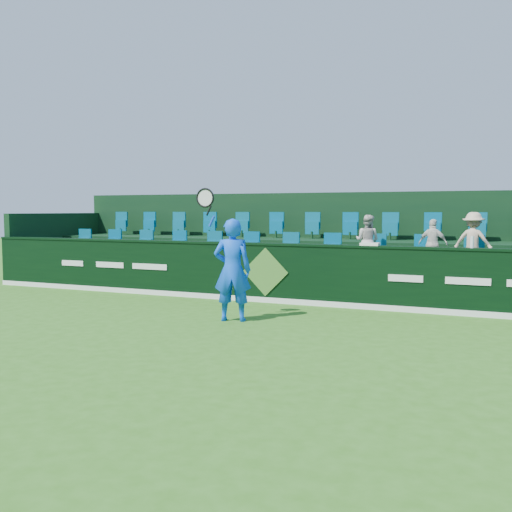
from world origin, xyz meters
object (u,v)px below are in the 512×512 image
at_px(tennis_player, 232,269).
at_px(spectator_left, 367,241).
at_px(spectator_middle, 433,244).
at_px(spectator_right, 473,241).
at_px(towel, 370,244).
at_px(drinks_bottle, 472,242).

xyz_separation_m(tennis_player, spectator_left, (1.81, 3.45, 0.41)).
bearing_deg(spectator_middle, spectator_left, 11.81).
bearing_deg(spectator_middle, spectator_right, -168.19).
xyz_separation_m(spectator_left, spectator_right, (2.29, 0.00, 0.03)).
xyz_separation_m(spectator_right, towel, (-1.99, -1.12, -0.05)).
height_order(tennis_player, spectator_right, tennis_player).
distance_m(spectator_left, drinks_bottle, 2.57).
relative_size(tennis_player, spectator_left, 2.17).
height_order(tennis_player, spectator_middle, tennis_player).
bearing_deg(towel, drinks_bottle, 0.00).
xyz_separation_m(towel, drinks_bottle, (2.02, 0.00, 0.09)).
bearing_deg(towel, spectator_right, 29.35).
xyz_separation_m(spectator_left, towel, (0.29, -1.12, -0.01)).
distance_m(spectator_middle, towel, 1.62).
relative_size(spectator_left, spectator_right, 0.95).
bearing_deg(spectator_left, towel, 115.62).
distance_m(spectator_right, drinks_bottle, 1.12).
relative_size(spectator_middle, towel, 2.85).
distance_m(spectator_left, spectator_middle, 1.46).
distance_m(spectator_left, spectator_right, 2.29).
relative_size(tennis_player, spectator_middle, 2.34).
distance_m(tennis_player, drinks_bottle, 4.76).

